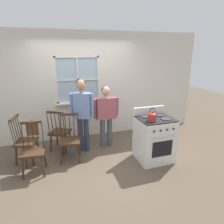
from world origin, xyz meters
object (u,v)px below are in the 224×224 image
(kettle, at_px, (152,116))
(chair_near_stove, at_px, (70,140))
(person_teen_center, at_px, (106,111))
(handbag, at_px, (33,128))
(person_elderly_left, at_px, (82,109))
(stove, at_px, (154,139))
(chair_center_cluster, at_px, (25,142))
(chair_by_window, at_px, (33,151))
(potted_plant, at_px, (84,98))
(chair_near_wall, at_px, (60,132))

(kettle, bearing_deg, chair_near_stove, 156.33)
(person_teen_center, bearing_deg, chair_near_stove, -160.06)
(chair_near_stove, height_order, person_teen_center, person_teen_center)
(chair_near_stove, bearing_deg, handbag, -165.59)
(chair_near_stove, height_order, person_elderly_left, person_elderly_left)
(person_elderly_left, height_order, person_teen_center, person_elderly_left)
(chair_near_stove, bearing_deg, stove, -6.30)
(chair_center_cluster, distance_m, person_elderly_left, 1.35)
(chair_center_cluster, xyz_separation_m, chair_near_stove, (0.89, -0.21, 0.00))
(chair_by_window, height_order, person_teen_center, person_teen_center)
(handbag, bearing_deg, kettle, -15.93)
(person_elderly_left, height_order, kettle, person_elderly_left)
(chair_by_window, distance_m, potted_plant, 1.91)
(chair_center_cluster, height_order, person_teen_center, person_teen_center)
(chair_near_wall, distance_m, chair_center_cluster, 0.77)
(chair_near_stove, height_order, stove, stove)
(chair_by_window, xyz_separation_m, chair_near_stove, (0.71, 0.27, 0.00))
(chair_near_wall, distance_m, stove, 2.11)
(chair_near_wall, xyz_separation_m, potted_plant, (0.69, 0.56, 0.62))
(chair_center_cluster, xyz_separation_m, kettle, (2.40, -0.88, 0.58))
(chair_near_wall, distance_m, potted_plant, 1.08)
(potted_plant, bearing_deg, person_teen_center, -60.96)
(stove, bearing_deg, chair_near_stove, 162.33)
(potted_plant, bearing_deg, handbag, -137.67)
(chair_by_window, height_order, handbag, same)
(stove, bearing_deg, person_elderly_left, 147.69)
(chair_center_cluster, bearing_deg, potted_plant, -42.94)
(chair_near_stove, distance_m, handbag, 0.78)
(chair_near_wall, bearing_deg, handbag, 75.19)
(potted_plant, bearing_deg, person_elderly_left, -103.39)
(chair_near_stove, xyz_separation_m, person_teen_center, (0.90, 0.37, 0.44))
(chair_by_window, distance_m, person_teen_center, 1.78)
(person_elderly_left, relative_size, kettle, 6.67)
(person_teen_center, distance_m, stove, 1.26)
(handbag, bearing_deg, stove, -11.90)
(chair_near_wall, height_order, person_elderly_left, person_elderly_left)
(chair_near_stove, xyz_separation_m, handbag, (-0.68, -0.04, 0.37))
(person_teen_center, relative_size, handbag, 4.76)
(person_teen_center, xyz_separation_m, kettle, (0.62, -1.04, 0.14))
(chair_center_cluster, height_order, person_elderly_left, person_elderly_left)
(chair_near_stove, relative_size, handbag, 3.21)
(chair_near_stove, distance_m, stove, 1.76)
(person_teen_center, xyz_separation_m, stove, (0.78, -0.91, -0.41))
(kettle, distance_m, handbag, 2.30)
(chair_by_window, height_order, stove, stove)
(chair_by_window, xyz_separation_m, kettle, (2.22, -0.40, 0.58))
(stove, height_order, handbag, stove)
(chair_by_window, bearing_deg, kettle, -4.38)
(chair_center_cluster, relative_size, kettle, 3.99)
(chair_near_wall, distance_m, handbag, 0.83)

